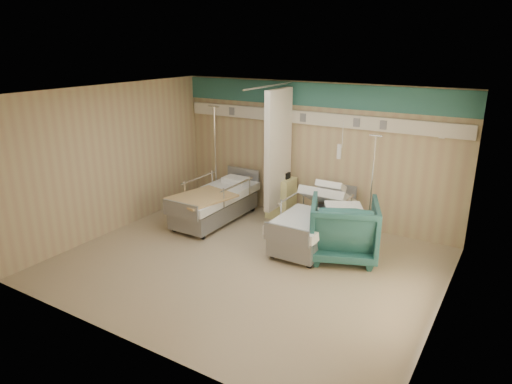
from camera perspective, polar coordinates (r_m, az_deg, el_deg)
ground at (r=7.70m, az=-1.13°, el=-8.98°), size 6.00×5.00×0.00m
room_walls at (r=7.27m, az=-0.34°, el=5.06°), size 6.04×5.04×2.82m
bed_right at (r=8.35m, az=7.17°, el=-4.48°), size 1.00×2.16×0.63m
bed_left at (r=9.39m, az=-5.13°, el=-1.79°), size 1.00×2.16×0.63m
bedside_cabinet at (r=9.54m, az=3.16°, el=-0.72°), size 0.50×0.48×0.85m
visitor_armchair at (r=7.87m, az=10.90°, el=-4.55°), size 1.44×1.46×1.03m
waffle_blanket at (r=7.70m, az=10.99°, el=-0.71°), size 0.78×0.75×0.07m
iv_stand_right at (r=8.89m, az=13.97°, el=-2.88°), size 0.35×0.35×1.94m
iv_stand_left at (r=10.21m, az=-5.00°, el=0.73°), size 0.40×0.40×2.25m
call_remote at (r=8.17m, az=7.62°, el=-2.52°), size 0.18×0.12×0.04m
tan_blanket at (r=8.92m, az=-6.84°, el=-0.66°), size 1.15×1.33×0.04m
toiletry_bag at (r=9.42m, az=3.50°, el=2.14°), size 0.24×0.16×0.13m
white_cup at (r=9.55m, az=2.41°, el=2.43°), size 0.13×0.13×0.14m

